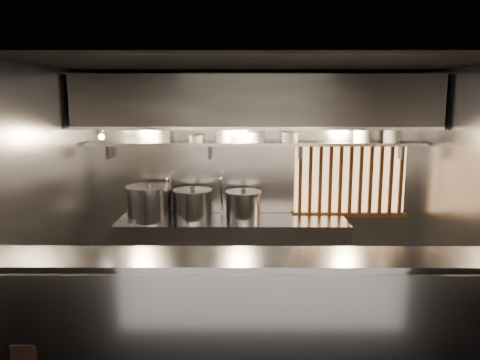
{
  "coord_description": "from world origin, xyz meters",
  "views": [
    {
      "loc": [
        -0.17,
        -4.81,
        2.48
      ],
      "look_at": [
        -0.19,
        0.55,
        1.53
      ],
      "focal_mm": 35.0,
      "sensor_mm": 36.0,
      "label": 1
    }
  ],
  "objects_px": {
    "heat_lamp": "(99,132)",
    "stock_pot_right": "(243,205)",
    "stock_pot_mid": "(149,203)",
    "stock_pot_left": "(193,205)",
    "pendant_bulb": "(248,138)"
  },
  "relations": [
    {
      "from": "heat_lamp",
      "to": "pendant_bulb",
      "type": "height_order",
      "value": "heat_lamp"
    },
    {
      "from": "pendant_bulb",
      "to": "stock_pot_mid",
      "type": "bearing_deg",
      "value": -175.07
    },
    {
      "from": "stock_pot_left",
      "to": "stock_pot_right",
      "type": "distance_m",
      "value": 0.66
    },
    {
      "from": "stock_pot_left",
      "to": "stock_pot_right",
      "type": "xyz_separation_m",
      "value": [
        0.66,
        0.02,
        -0.01
      ]
    },
    {
      "from": "heat_lamp",
      "to": "stock_pot_mid",
      "type": "bearing_deg",
      "value": 24.59
    },
    {
      "from": "heat_lamp",
      "to": "stock_pot_mid",
      "type": "distance_m",
      "value": 1.1
    },
    {
      "from": "pendant_bulb",
      "to": "stock_pot_mid",
      "type": "distance_m",
      "value": 1.52
    },
    {
      "from": "heat_lamp",
      "to": "stock_pot_right",
      "type": "relative_size",
      "value": 0.66
    },
    {
      "from": "stock_pot_right",
      "to": "heat_lamp",
      "type": "bearing_deg",
      "value": -170.08
    },
    {
      "from": "stock_pot_right",
      "to": "stock_pot_mid",
      "type": "bearing_deg",
      "value": -176.93
    },
    {
      "from": "heat_lamp",
      "to": "pendant_bulb",
      "type": "distance_m",
      "value": 1.83
    },
    {
      "from": "heat_lamp",
      "to": "pendant_bulb",
      "type": "relative_size",
      "value": 1.87
    },
    {
      "from": "heat_lamp",
      "to": "stock_pot_right",
      "type": "distance_m",
      "value": 2.02
    },
    {
      "from": "stock_pot_left",
      "to": "stock_pot_mid",
      "type": "height_order",
      "value": "stock_pot_mid"
    },
    {
      "from": "heat_lamp",
      "to": "stock_pot_left",
      "type": "height_order",
      "value": "heat_lamp"
    }
  ]
}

